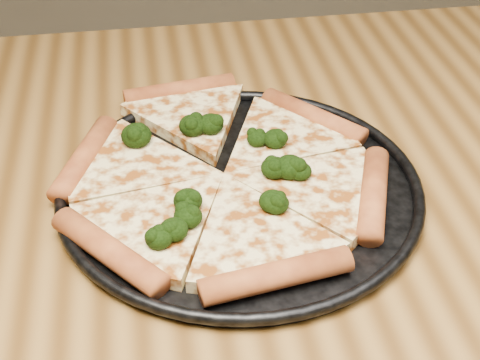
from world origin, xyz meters
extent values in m
cube|color=brown|center=(0.00, 0.00, 0.73)|extent=(1.20, 0.90, 0.04)
cylinder|color=black|center=(0.05, 0.06, 0.75)|extent=(0.34, 0.34, 0.01)
torus|color=black|center=(0.05, 0.06, 0.76)|extent=(0.35, 0.35, 0.01)
cylinder|color=#C66531|center=(0.15, 0.16, 0.77)|extent=(0.10, 0.11, 0.02)
cylinder|color=#C66531|center=(0.01, 0.24, 0.77)|extent=(0.13, 0.04, 0.02)
cylinder|color=#C66531|center=(-0.09, 0.12, 0.77)|extent=(0.07, 0.13, 0.02)
cylinder|color=#C66531|center=(-0.07, -0.02, 0.77)|extent=(0.10, 0.11, 0.02)
cylinder|color=#C66531|center=(0.06, -0.07, 0.77)|extent=(0.13, 0.04, 0.02)
cylinder|color=#C66531|center=(0.17, 0.02, 0.77)|extent=(0.07, 0.13, 0.02)
ellipsoid|color=black|center=(0.02, 0.15, 0.78)|extent=(0.03, 0.03, 0.02)
ellipsoid|color=black|center=(0.09, 0.06, 0.78)|extent=(0.03, 0.03, 0.02)
ellipsoid|color=black|center=(0.09, 0.07, 0.78)|extent=(0.02, 0.02, 0.02)
ellipsoid|color=black|center=(0.00, 0.01, 0.78)|extent=(0.03, 0.03, 0.02)
ellipsoid|color=black|center=(0.04, 0.15, 0.78)|extent=(0.03, 0.03, 0.02)
ellipsoid|color=black|center=(0.11, 0.06, 0.78)|extent=(0.02, 0.02, 0.02)
ellipsoid|color=black|center=(0.08, 0.12, 0.77)|extent=(0.02, 0.02, 0.02)
ellipsoid|color=black|center=(0.00, 0.03, 0.78)|extent=(0.03, 0.03, 0.02)
ellipsoid|color=black|center=(0.08, 0.01, 0.78)|extent=(0.02, 0.02, 0.02)
ellipsoid|color=black|center=(0.10, 0.11, 0.78)|extent=(0.02, 0.02, 0.02)
ellipsoid|color=black|center=(0.10, 0.06, 0.78)|extent=(0.03, 0.03, 0.02)
ellipsoid|color=black|center=(-0.04, 0.14, 0.78)|extent=(0.03, 0.03, 0.02)
ellipsoid|color=black|center=(-0.03, -0.02, 0.78)|extent=(0.02, 0.02, 0.02)
ellipsoid|color=black|center=(-0.01, -0.01, 0.78)|extent=(0.02, 0.02, 0.02)
ellipsoid|color=black|center=(0.08, 0.01, 0.78)|extent=(0.02, 0.02, 0.02)
camera|label=1|loc=(-0.03, -0.45, 1.16)|focal=51.84mm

